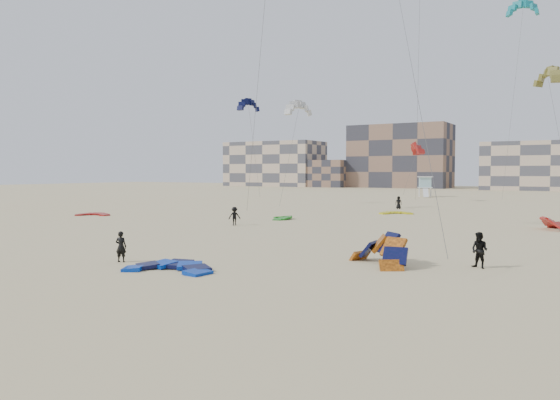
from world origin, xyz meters
The scene contains 21 objects.
ground centered at (0.00, 0.00, 0.00)m, with size 320.00×320.00×0.00m, color #CCBA89.
kite_ground_blue centered at (2.36, -1.19, 0.00)m, with size 3.88×4.05×0.62m, color #0135CA, non-canonical shape.
kite_ground_orange centered at (10.26, 5.30, 0.00)m, with size 3.85×2.92×2.53m, color orange, non-canonical shape.
kite_ground_red centered at (-26.37, 19.19, 0.00)m, with size 3.20×3.39×0.42m, color red, non-canonical shape.
kite_ground_green centered at (-6.99, 25.37, 0.00)m, with size 2.87×3.02×0.59m, color green, non-canonical shape.
kite_ground_red_far centered at (16.84, 27.87, 0.00)m, with size 3.21×3.03×1.55m, color red, non-canonical shape.
kite_ground_yellow centered at (0.64, 37.28, 0.00)m, with size 3.25×3.41×0.40m, color gold, non-canonical shape.
kitesurfer_main centered at (-1.45, -0.58, 0.79)m, with size 0.58×0.38×1.59m, color black.
kitesurfer_b centered at (14.76, 6.79, 0.87)m, with size 0.84×0.66×1.74m, color black.
kitesurfer_c centered at (-7.39, 18.03, 0.80)m, with size 1.03×0.59×1.59m, color black.
kitesurfer_e centered at (-1.58, 44.94, 0.80)m, with size 0.78×0.51×1.60m, color black.
kite_fly_grey centered at (-12.22, 38.61, 12.18)m, with size 5.21×11.83×12.44m.
kite_fly_olive centered at (15.25, 37.66, 13.54)m, with size 4.88×7.18×13.76m.
kite_fly_navy centered at (-22.74, 43.51, 13.72)m, with size 4.20×4.23×13.83m.
kite_fly_teal_b centered at (9.99, 63.33, 27.22)m, with size 5.05×10.37×27.69m.
kite_fly_red centered at (-4.59, 63.21, 8.00)m, with size 5.26×5.39×8.70m.
lifeguard_tower_far centered at (-7.62, 78.90, 1.85)m, with size 3.35×5.51×3.74m.
condo_west_a centered at (-70.00, 130.00, 7.00)m, with size 30.00×15.00×14.00m, color beige.
condo_west_b centered at (-30.00, 134.00, 9.00)m, with size 28.00×14.00×18.00m, color #83634F.
condo_mid centered at (10.00, 130.00, 6.00)m, with size 32.00×16.00×12.00m, color beige.
condo_fill_left centered at (-50.00, 128.00, 4.00)m, with size 12.00×10.00×8.00m, color #83634F.
Camera 1 is at (19.54, -20.44, 4.64)m, focal length 35.00 mm.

